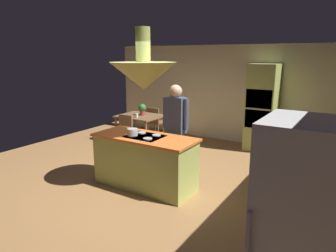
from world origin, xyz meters
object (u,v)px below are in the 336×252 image
Objects in this scene: person_at_island at (175,125)px; canister_flour at (332,155)px; oven_tower at (262,108)px; cup_on_table at (137,115)px; chair_facing_island at (123,130)px; kitchen_island at (145,161)px; canister_sugar at (333,153)px; chair_by_back_wall at (155,120)px; cooking_pot_on_cooktop at (132,132)px; refrigerator at (304,235)px; potted_plant_on_table at (142,109)px; dining_table at (140,119)px.

canister_flour is (2.61, -0.39, -0.01)m from person_at_island.
oven_tower is at bearing 71.33° from person_at_island.
chair_facing_island is at bearing -99.56° from cup_on_table.
chair_facing_island is at bearing 140.13° from kitchen_island.
canister_sugar is at bearing -17.63° from cup_on_table.
oven_tower is at bearing -170.61° from chair_by_back_wall.
cooking_pot_on_cooktop is (1.54, -2.91, 0.50)m from chair_by_back_wall.
oven_tower is at bearing 108.98° from refrigerator.
canister_sugar reaches higher than chair_by_back_wall.
canister_sugar is at bearing -20.64° from potted_plant_on_table.
oven_tower reaches higher than kitchen_island.
canister_sugar is 3.06m from cooking_pot_on_cooktop.
canister_sugar is at bearing -58.06° from oven_tower.
kitchen_island is at bearing 148.73° from refrigerator.
potted_plant_on_table is 1.67× the size of cooking_pot_on_cooktop.
oven_tower is 2.89m from chair_by_back_wall.
cooking_pot_on_cooktop is at bearing -116.12° from person_at_island.
oven_tower is 3.06m from cup_on_table.
cooking_pot_on_cooktop is at bearing -110.48° from oven_tower.
potted_plant_on_table reaches higher than kitchen_island.
chair_facing_island is at bearing 134.81° from cooking_pot_on_cooktop.
dining_table is 5.96× the size of canister_flour.
oven_tower is at bearing 22.21° from dining_table.
chair_by_back_wall is (-1.93, 2.12, -0.52)m from person_at_island.
canister_flour reaches higher than chair_facing_island.
dining_table is 11.97× the size of cup_on_table.
canister_sugar is 0.82× the size of cooking_pot_on_cooktop.
kitchen_island is 0.58m from cooking_pot_on_cooktop.
refrigerator is 12.47× the size of canister_sugar.
kitchen_island is 10.16× the size of cooking_pot_on_cooktop.
kitchen_island is at bearing -51.01° from dining_table.
canister_flour is (1.74, -2.97, -0.03)m from oven_tower.
potted_plant_on_table reaches higher than cup_on_table.
kitchen_island is at bearing 121.45° from chair_by_back_wall.
person_at_island is 2.03× the size of chair_by_back_wall.
cooking_pot_on_cooktop is at bearing 117.89° from chair_by_back_wall.
canister_sugar reaches higher than dining_table.
person_at_island is 5.89× the size of potted_plant_on_table.
refrigerator is at bearing -40.18° from dining_table.
canister_sugar is (4.54, -2.33, 0.50)m from chair_by_back_wall.
refrigerator is (2.80, -1.70, 0.45)m from kitchen_island.
canister_sugar is at bearing -19.95° from dining_table.
cup_on_table is at bearing 162.37° from canister_sugar.
potted_plant_on_table is (-4.46, 3.85, 0.01)m from refrigerator.
cooking_pot_on_cooktop is (1.46, -2.00, 0.20)m from cup_on_table.
refrigerator is 1.70× the size of dining_table.
dining_table is (-1.70, 2.10, 0.19)m from kitchen_island.
person_at_island is at bearing 63.88° from cooking_pot_on_cooktop.
refrigerator reaches higher than canister_sugar.
canister_flour is at bearing -8.41° from person_at_island.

